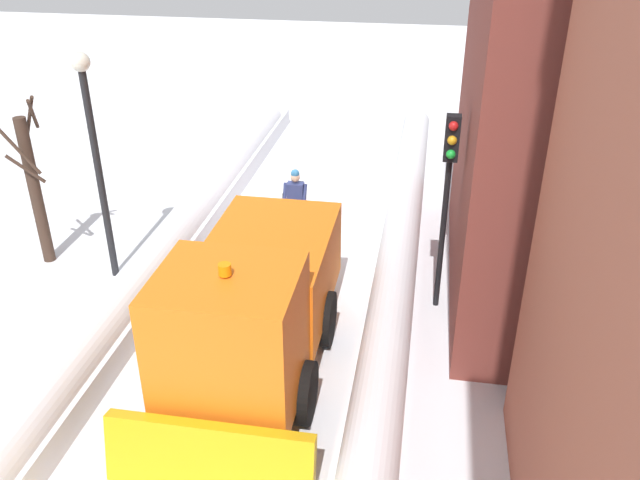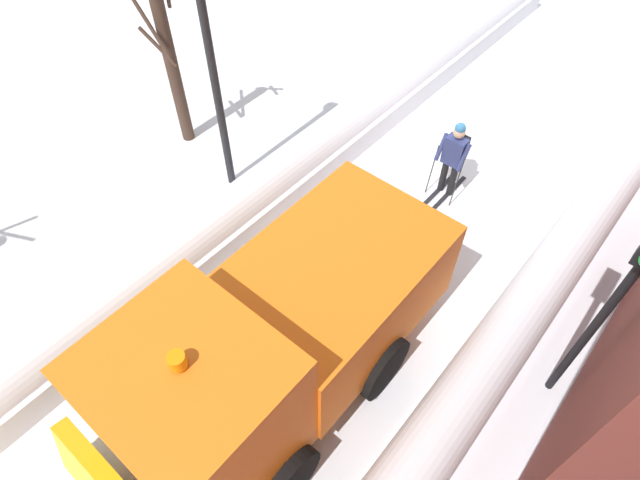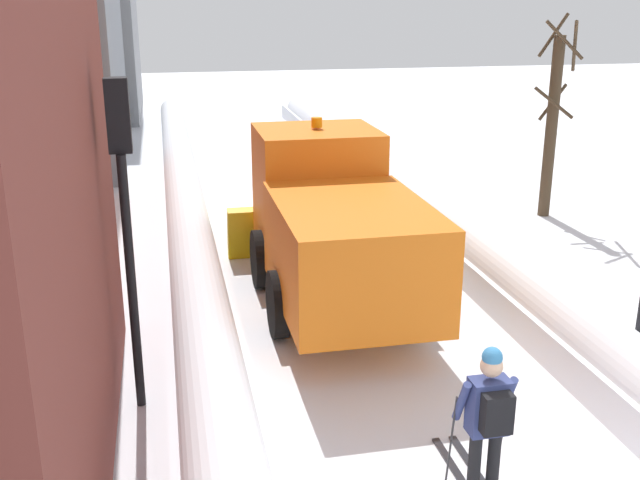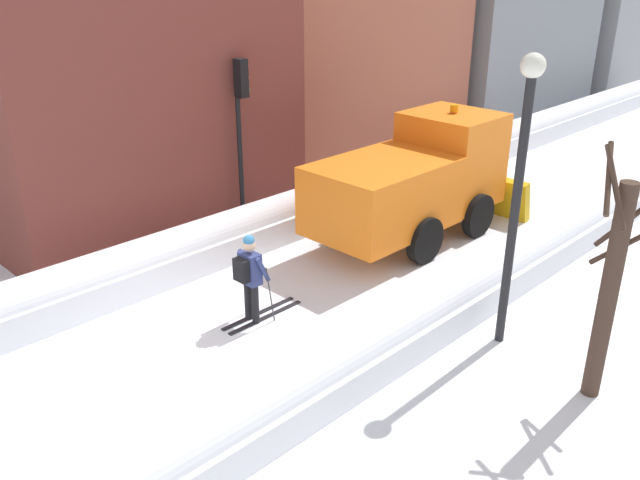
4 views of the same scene
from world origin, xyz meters
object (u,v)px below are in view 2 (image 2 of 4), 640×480
traffic_light_pole (630,281)px  street_lamp (208,44)px  plow_truck (276,344)px  skier (454,156)px  bare_tree_near (172,65)px

traffic_light_pole → street_lamp: bearing=-0.9°
plow_truck → skier: (0.40, -5.64, -0.48)m
skier → traffic_light_pole: (-3.68, 2.89, 2.03)m
skier → bare_tree_near: (5.66, 2.40, 0.93)m
skier → street_lamp: street_lamp is taller
plow_truck → street_lamp: street_lamp is taller
skier → bare_tree_near: bearing=23.0°
street_lamp → bare_tree_near: size_ratio=1.26×
plow_truck → skier: size_ratio=3.31×
traffic_light_pole → bare_tree_near: (9.34, -0.49, -1.09)m
skier → bare_tree_near: size_ratio=0.44×
traffic_light_pole → street_lamp: 7.45m
skier → street_lamp: bearing=36.4°
bare_tree_near → traffic_light_pole: bearing=177.0°
plow_truck → skier: 5.67m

